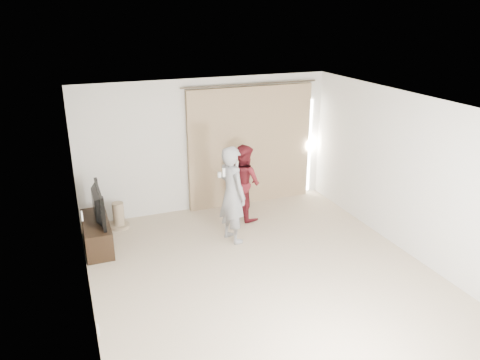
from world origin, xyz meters
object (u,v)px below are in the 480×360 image
Objects in this scene: tv_console at (97,234)px; person_man at (232,195)px; person_woman at (244,182)px; tv at (93,205)px.

tv_console is 0.72× the size of person_man.
tv_console is 0.84× the size of person_woman.
tv_console is 2.80m from person_woman.
tv is 2.76m from person_woman.
tv_console is at bearing -175.82° from person_woman.
person_man is (2.22, -0.60, 0.62)m from tv_console.
person_man is at bearing -105.75° from tv.
tv is at bearing 0.00° from tv_console.
person_man reaches higher than tv.
person_woman reaches higher than tv_console.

